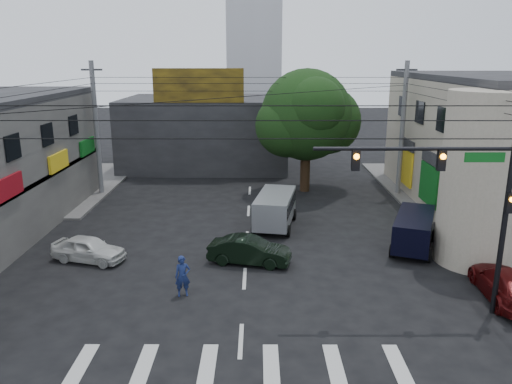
{
  "coord_description": "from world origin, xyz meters",
  "views": [
    {
      "loc": [
        0.56,
        -18.13,
        9.35
      ],
      "look_at": [
        0.5,
        4.0,
        3.39
      ],
      "focal_mm": 35.0,
      "sensor_mm": 36.0,
      "label": 1
    }
  ],
  "objects_px": {
    "traffic_officer": "(183,276)",
    "utility_pole_far_right": "(402,130)",
    "utility_pole_far_left": "(97,130)",
    "navy_van": "(414,232)",
    "street_tree": "(307,115)",
    "traffic_gantry": "(462,190)",
    "maroon_sedan": "(507,284)",
    "white_compact": "(89,249)",
    "dark_sedan": "(249,251)",
    "silver_minivan": "(275,211)"
  },
  "relations": [
    {
      "from": "traffic_officer",
      "to": "utility_pole_far_right",
      "type": "bearing_deg",
      "value": 36.39
    },
    {
      "from": "utility_pole_far_left",
      "to": "navy_van",
      "type": "distance_m",
      "value": 21.94
    },
    {
      "from": "street_tree",
      "to": "traffic_gantry",
      "type": "bearing_deg",
      "value": -78.01
    },
    {
      "from": "maroon_sedan",
      "to": "traffic_officer",
      "type": "xyz_separation_m",
      "value": [
        -12.95,
        0.29,
        0.19
      ]
    },
    {
      "from": "traffic_gantry",
      "to": "maroon_sedan",
      "type": "xyz_separation_m",
      "value": [
        2.68,
        1.08,
        -4.17
      ]
    },
    {
      "from": "traffic_gantry",
      "to": "utility_pole_far_left",
      "type": "xyz_separation_m",
      "value": [
        -18.32,
        17.0,
        -0.23
      ]
    },
    {
      "from": "white_compact",
      "to": "maroon_sedan",
      "type": "bearing_deg",
      "value": -85.85
    },
    {
      "from": "dark_sedan",
      "to": "navy_van",
      "type": "distance_m",
      "value": 8.46
    },
    {
      "from": "utility_pole_far_left",
      "to": "silver_minivan",
      "type": "relative_size",
      "value": 1.95
    },
    {
      "from": "utility_pole_far_left",
      "to": "utility_pole_far_right",
      "type": "relative_size",
      "value": 1.0
    },
    {
      "from": "utility_pole_far_right",
      "to": "dark_sedan",
      "type": "xyz_separation_m",
      "value": [
        -10.31,
        -12.31,
        -3.97
      ]
    },
    {
      "from": "utility_pole_far_left",
      "to": "traffic_officer",
      "type": "distance_m",
      "value": 17.98
    },
    {
      "from": "traffic_gantry",
      "to": "utility_pole_far_right",
      "type": "relative_size",
      "value": 0.78
    },
    {
      "from": "traffic_gantry",
      "to": "utility_pole_far_right",
      "type": "xyz_separation_m",
      "value": [
        2.68,
        17.0,
        -0.23
      ]
    },
    {
      "from": "traffic_gantry",
      "to": "white_compact",
      "type": "distance_m",
      "value": 16.6
    },
    {
      "from": "street_tree",
      "to": "white_compact",
      "type": "relative_size",
      "value": 2.29
    },
    {
      "from": "traffic_officer",
      "to": "dark_sedan",
      "type": "bearing_deg",
      "value": 37.53
    },
    {
      "from": "traffic_gantry",
      "to": "utility_pole_far_left",
      "type": "relative_size",
      "value": 0.78
    },
    {
      "from": "street_tree",
      "to": "dark_sedan",
      "type": "xyz_separation_m",
      "value": [
        -3.81,
        -13.31,
        -4.84
      ]
    },
    {
      "from": "utility_pole_far_right",
      "to": "traffic_officer",
      "type": "xyz_separation_m",
      "value": [
        -12.95,
        -15.63,
        -3.75
      ]
    },
    {
      "from": "traffic_gantry",
      "to": "navy_van",
      "type": "height_order",
      "value": "traffic_gantry"
    },
    {
      "from": "street_tree",
      "to": "white_compact",
      "type": "distance_m",
      "value": 18.02
    },
    {
      "from": "navy_van",
      "to": "dark_sedan",
      "type": "bearing_deg",
      "value": 124.31
    },
    {
      "from": "traffic_gantry",
      "to": "utility_pole_far_right",
      "type": "bearing_deg",
      "value": 81.06
    },
    {
      "from": "maroon_sedan",
      "to": "dark_sedan",
      "type": "bearing_deg",
      "value": -14.84
    },
    {
      "from": "traffic_officer",
      "to": "white_compact",
      "type": "bearing_deg",
      "value": 130.32
    },
    {
      "from": "utility_pole_far_right",
      "to": "maroon_sedan",
      "type": "xyz_separation_m",
      "value": [
        0.0,
        -15.92,
        -3.94
      ]
    },
    {
      "from": "dark_sedan",
      "to": "street_tree",
      "type": "bearing_deg",
      "value": -3.65
    },
    {
      "from": "street_tree",
      "to": "maroon_sedan",
      "type": "height_order",
      "value": "street_tree"
    },
    {
      "from": "maroon_sedan",
      "to": "navy_van",
      "type": "distance_m",
      "value": 5.86
    },
    {
      "from": "traffic_gantry",
      "to": "dark_sedan",
      "type": "xyz_separation_m",
      "value": [
        -7.64,
        4.69,
        -4.2
      ]
    },
    {
      "from": "dark_sedan",
      "to": "silver_minivan",
      "type": "height_order",
      "value": "silver_minivan"
    },
    {
      "from": "dark_sedan",
      "to": "maroon_sedan",
      "type": "height_order",
      "value": "maroon_sedan"
    },
    {
      "from": "white_compact",
      "to": "maroon_sedan",
      "type": "height_order",
      "value": "maroon_sedan"
    },
    {
      "from": "utility_pole_far_left",
      "to": "maroon_sedan",
      "type": "distance_m",
      "value": 26.64
    },
    {
      "from": "silver_minivan",
      "to": "navy_van",
      "type": "relative_size",
      "value": 0.99
    },
    {
      "from": "traffic_gantry",
      "to": "traffic_officer",
      "type": "relative_size",
      "value": 4.22
    },
    {
      "from": "traffic_gantry",
      "to": "white_compact",
      "type": "xyz_separation_m",
      "value": [
        -15.27,
        4.96,
        -4.23
      ]
    },
    {
      "from": "white_compact",
      "to": "maroon_sedan",
      "type": "distance_m",
      "value": 18.36
    },
    {
      "from": "utility_pole_far_left",
      "to": "traffic_officer",
      "type": "bearing_deg",
      "value": -62.76
    },
    {
      "from": "white_compact",
      "to": "silver_minivan",
      "type": "bearing_deg",
      "value": -44.54
    },
    {
      "from": "traffic_gantry",
      "to": "traffic_officer",
      "type": "xyz_separation_m",
      "value": [
        -10.28,
        1.37,
        -3.98
      ]
    },
    {
      "from": "utility_pole_far_left",
      "to": "white_compact",
      "type": "relative_size",
      "value": 2.42
    },
    {
      "from": "silver_minivan",
      "to": "navy_van",
      "type": "distance_m",
      "value": 7.67
    },
    {
      "from": "silver_minivan",
      "to": "traffic_officer",
      "type": "xyz_separation_m",
      "value": [
        -4.02,
        -8.61,
        -0.11
      ]
    },
    {
      "from": "traffic_gantry",
      "to": "dark_sedan",
      "type": "bearing_deg",
      "value": 148.44
    },
    {
      "from": "utility_pole_far_right",
      "to": "maroon_sedan",
      "type": "bearing_deg",
      "value": -90.0
    },
    {
      "from": "utility_pole_far_left",
      "to": "utility_pole_far_right",
      "type": "distance_m",
      "value": 21.0
    },
    {
      "from": "maroon_sedan",
      "to": "silver_minivan",
      "type": "distance_m",
      "value": 12.61
    },
    {
      "from": "traffic_gantry",
      "to": "maroon_sedan",
      "type": "relative_size",
      "value": 1.53
    }
  ]
}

